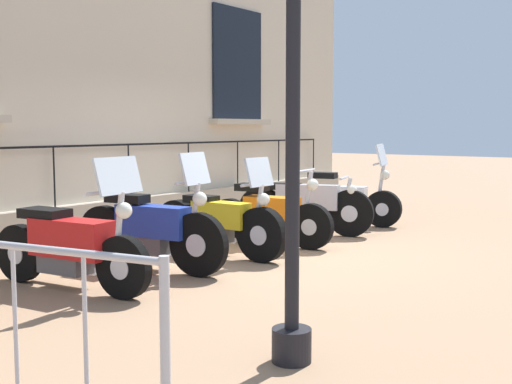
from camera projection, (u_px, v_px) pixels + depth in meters
ground_plane at (257, 252)px, 8.46m from camera, size 60.00×60.00×0.00m
building_facade at (108, 44)px, 9.87m from camera, size 0.82×12.84×6.02m
motorcycle_red at (71, 246)px, 6.44m from camera, size 2.05×0.71×1.37m
motorcycle_blue at (151, 230)px, 7.34m from camera, size 2.05×0.59×1.37m
motorcycle_yellow at (220, 223)px, 8.18m from camera, size 2.05×0.57×1.28m
motorcycle_orange at (270, 216)px, 8.89m from camera, size 1.89×0.66×1.08m
motorcycle_silver at (305, 205)px, 9.86m from camera, size 2.07×0.82×0.91m
motorcycle_white at (341, 200)px, 10.82m from camera, size 2.09×0.78×1.38m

